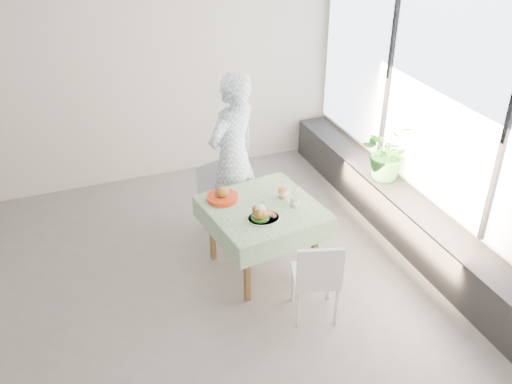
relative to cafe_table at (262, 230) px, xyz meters
name	(u,v)px	position (x,y,z in m)	size (l,w,h in m)	color
floor	(158,300)	(-1.13, -0.11, -0.46)	(6.00, 6.00, 0.00)	#64625F
ceiling	(124,1)	(-1.13, -0.11, 2.34)	(6.00, 6.00, 0.00)	white
wall_back	(101,79)	(-1.13, 2.39, 0.94)	(6.00, 0.02, 2.80)	beige
wall_right	(440,121)	(1.87, -0.11, 0.94)	(0.02, 5.00, 2.80)	beige
window_pane	(442,98)	(1.84, -0.11, 1.19)	(0.01, 4.80, 2.18)	#D1E0F9
window_ledge	(408,220)	(1.67, -0.11, -0.21)	(0.40, 4.80, 0.50)	black
cafe_table	(262,230)	(0.00, 0.00, 0.00)	(1.17, 1.17, 0.74)	brown
chair_far	(220,210)	(-0.18, 0.83, -0.21)	(0.48, 0.48, 0.80)	white
chair_near	(315,291)	(0.19, -0.82, -0.20)	(0.50, 0.50, 0.86)	white
diner	(233,157)	(-0.04, 0.74, 0.47)	(0.68, 0.45, 1.87)	#81ABCE
main_dish	(262,215)	(-0.09, -0.22, 0.33)	(0.31, 0.31, 0.16)	white
juice_cup_orange	(283,192)	(0.24, 0.08, 0.35)	(0.10, 0.10, 0.28)	white
juice_cup_lemonade	(295,201)	(0.29, -0.11, 0.34)	(0.09, 0.09, 0.26)	white
second_dish	(222,196)	(-0.33, 0.26, 0.32)	(0.31, 0.31, 0.15)	red
potted_plant	(386,151)	(1.68, 0.46, 0.37)	(0.59, 0.51, 0.65)	#2D6F25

